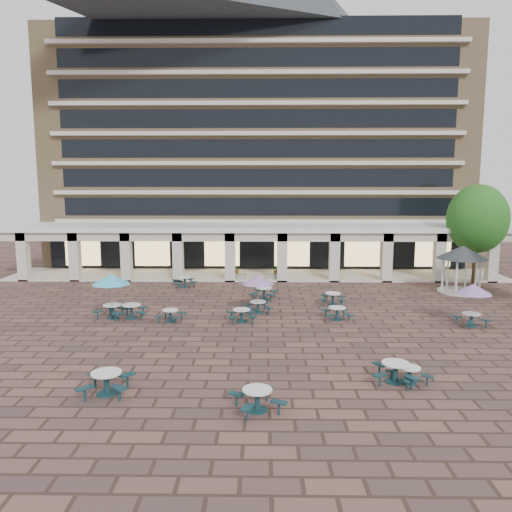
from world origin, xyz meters
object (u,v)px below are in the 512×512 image
object	(u,v)px
planter_left	(237,274)
picnic_table_2	(409,373)
picnic_table_0	(107,381)
picnic_table_1	(257,398)
gazebo	(462,258)
planter_right	(276,274)

from	to	relation	value
planter_left	picnic_table_2	bearing A→B (deg)	-69.41
picnic_table_0	planter_left	xyz separation A→B (m)	(3.72, 22.60, -0.02)
picnic_table_0	planter_left	distance (m)	22.90
picnic_table_2	picnic_table_1	bearing A→B (deg)	178.88
gazebo	planter_right	xyz separation A→B (m)	(-13.36, 4.50, -2.10)
planter_right	gazebo	bearing A→B (deg)	-18.62
picnic_table_2	gazebo	world-z (taller)	gazebo
picnic_table_1	gazebo	size ratio (longest dim) A/B	0.59
picnic_table_2	planter_right	xyz separation A→B (m)	(-4.78, 21.36, 0.07)
planter_left	planter_right	distance (m)	3.24
picnic_table_1	picnic_table_2	world-z (taller)	picnic_table_1
picnic_table_1	picnic_table_2	xyz separation A→B (m)	(6.03, 2.54, -0.08)
picnic_table_0	picnic_table_2	size ratio (longest dim) A/B	1.09
planter_right	planter_left	bearing A→B (deg)	180.00
planter_right	picnic_table_1	bearing A→B (deg)	-93.00
picnic_table_2	planter_left	size ratio (longest dim) A/B	1.21
picnic_table_0	planter_left	bearing A→B (deg)	78.59
picnic_table_0	gazebo	size ratio (longest dim) A/B	0.54
picnic_table_1	planter_left	xyz separation A→B (m)	(-1.99, 23.90, 0.02)
picnic_table_0	picnic_table_1	xyz separation A→B (m)	(5.71, -1.30, -0.04)
picnic_table_0	gazebo	xyz separation A→B (m)	(20.32, 18.09, 2.05)
planter_left	gazebo	bearing A→B (deg)	-15.17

